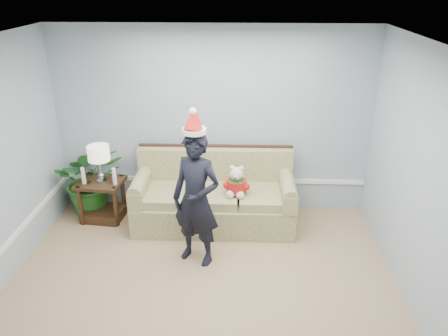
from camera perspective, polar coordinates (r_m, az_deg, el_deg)
room_shell at (r=3.95m, az=-4.07°, el=-5.27°), size 4.54×5.04×2.74m
wainscot_trim at (r=5.63m, az=-14.52°, el=-6.99°), size 4.49×4.99×0.06m
sofa at (r=6.20m, az=-1.28°, el=-4.00°), size 2.22×0.97×1.04m
side_table at (r=6.58m, az=-15.52°, el=-4.52°), size 0.67×0.58×0.60m
table_lamp at (r=6.22m, az=-16.05°, el=1.68°), size 0.30×0.30×0.54m
candle_pair at (r=6.29m, az=-16.04°, el=-1.08°), size 0.50×0.06×0.24m
houseplant at (r=6.70m, az=-17.01°, el=-1.33°), size 1.20×1.14×1.06m
man at (r=5.17m, az=-3.64°, el=-4.14°), size 0.72×0.62×1.68m
santa_hat at (r=4.81m, az=-3.92°, el=6.17°), size 0.33×0.36×0.32m
teddy_bear at (r=5.85m, az=1.65°, el=-2.15°), size 0.30×0.32×0.43m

